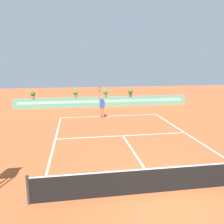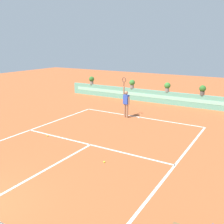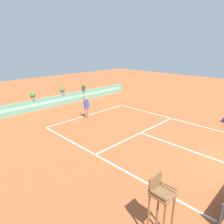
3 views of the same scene
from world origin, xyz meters
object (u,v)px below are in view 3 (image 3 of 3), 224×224
(tennis_ball_near_baseline, at_px, (169,131))
(potted_plant_right, at_px, (84,87))
(potted_plant_centre, at_px, (62,91))
(umpire_chair, at_px, (160,201))
(tennis_ball_mid_court, at_px, (118,146))
(tennis_player, at_px, (86,106))
(potted_plant_left, at_px, (33,96))

(tennis_ball_near_baseline, distance_m, potted_plant_right, 11.40)
(potted_plant_centre, relative_size, potted_plant_right, 1.00)
(tennis_ball_near_baseline, xyz_separation_m, potted_plant_right, (1.29, 11.24, 1.38))
(umpire_chair, relative_size, tennis_ball_near_baseline, 31.47)
(potted_plant_right, bearing_deg, tennis_ball_near_baseline, -96.53)
(tennis_ball_near_baseline, distance_m, tennis_ball_mid_court, 4.27)
(tennis_player, xyz_separation_m, tennis_ball_near_baseline, (2.33, -6.22, -1.02))
(umpire_chair, bearing_deg, tennis_ball_near_baseline, 27.05)
(umpire_chair, relative_size, potted_plant_left, 2.96)
(potted_plant_left, xyz_separation_m, potted_plant_right, (5.73, 0.00, 0.00))
(umpire_chair, relative_size, tennis_player, 0.83)
(umpire_chair, height_order, tennis_player, tennis_player)
(potted_plant_left, bearing_deg, tennis_player, -67.18)
(umpire_chair, distance_m, potted_plant_right, 17.54)
(tennis_ball_mid_court, bearing_deg, potted_plant_left, 91.68)
(potted_plant_left, bearing_deg, tennis_ball_mid_court, -88.32)
(potted_plant_right, bearing_deg, tennis_ball_mid_court, -117.99)
(tennis_player, bearing_deg, tennis_ball_near_baseline, -69.44)
(potted_plant_left, distance_m, potted_plant_right, 5.73)
(umpire_chair, distance_m, tennis_ball_near_baseline, 8.64)
(potted_plant_right, bearing_deg, potted_plant_centre, 180.00)
(tennis_ball_near_baseline, distance_m, potted_plant_centre, 11.41)
(tennis_player, bearing_deg, potted_plant_right, 54.23)
(potted_plant_centre, bearing_deg, potted_plant_right, 0.00)
(umpire_chair, bearing_deg, potted_plant_left, 78.22)
(tennis_player, distance_m, potted_plant_right, 6.20)
(tennis_player, distance_m, potted_plant_centre, 5.13)
(umpire_chair, height_order, potted_plant_right, umpire_chair)
(tennis_player, relative_size, tennis_ball_near_baseline, 38.01)
(tennis_ball_near_baseline, height_order, potted_plant_centre, potted_plant_centre)
(tennis_ball_mid_court, xyz_separation_m, potted_plant_left, (-0.30, 10.22, 1.38))
(potted_plant_centre, distance_m, potted_plant_right, 2.66)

